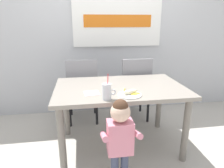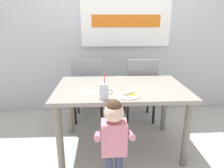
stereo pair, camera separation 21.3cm
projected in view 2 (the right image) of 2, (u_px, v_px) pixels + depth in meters
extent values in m
plane|color=#B7B2A8|center=(120.00, 146.00, 2.46)|extent=(24.00, 24.00, 0.00)
cube|color=silver|center=(115.00, 21.00, 3.14)|extent=(6.40, 0.12, 2.90)
cube|color=white|center=(126.00, 21.00, 3.07)|extent=(1.36, 0.04, 0.76)
cube|color=orange|center=(126.00, 21.00, 3.05)|extent=(1.04, 0.01, 0.18)
cube|color=gray|center=(121.00, 88.00, 2.24)|extent=(1.42, 0.90, 0.04)
cylinder|color=slate|center=(60.00, 138.00, 1.97)|extent=(0.07, 0.07, 0.72)
cylinder|color=slate|center=(186.00, 135.00, 2.03)|extent=(0.07, 0.07, 0.72)
cylinder|color=slate|center=(71.00, 107.00, 2.68)|extent=(0.07, 0.07, 0.72)
cylinder|color=slate|center=(164.00, 105.00, 2.74)|extent=(0.07, 0.07, 0.72)
cube|color=gray|center=(89.00, 91.00, 3.04)|extent=(0.44, 0.44, 0.06)
cube|color=gray|center=(87.00, 77.00, 2.77)|extent=(0.42, 0.05, 0.48)
cylinder|color=black|center=(102.00, 101.00, 3.30)|extent=(0.04, 0.04, 0.42)
cylinder|color=black|center=(78.00, 101.00, 3.28)|extent=(0.04, 0.04, 0.42)
cylinder|color=black|center=(102.00, 110.00, 2.94)|extent=(0.04, 0.04, 0.42)
cylinder|color=black|center=(75.00, 111.00, 2.92)|extent=(0.04, 0.04, 0.42)
cube|color=gray|center=(139.00, 91.00, 3.04)|extent=(0.44, 0.44, 0.06)
cube|color=gray|center=(142.00, 77.00, 2.77)|extent=(0.42, 0.05, 0.48)
cylinder|color=black|center=(148.00, 101.00, 3.30)|extent=(0.04, 0.04, 0.42)
cylinder|color=black|center=(125.00, 101.00, 3.28)|extent=(0.04, 0.04, 0.42)
cylinder|color=black|center=(154.00, 110.00, 2.94)|extent=(0.04, 0.04, 0.42)
cylinder|color=black|center=(128.00, 111.00, 2.92)|extent=(0.04, 0.04, 0.42)
cylinder|color=#3F4760|center=(109.00, 168.00, 1.84)|extent=(0.07, 0.07, 0.34)
cylinder|color=#3F4760|center=(119.00, 168.00, 1.84)|extent=(0.07, 0.07, 0.34)
cube|color=pink|center=(114.00, 137.00, 1.75)|extent=(0.22, 0.15, 0.30)
sphere|color=beige|center=(114.00, 112.00, 1.68)|extent=(0.17, 0.17, 0.17)
sphere|color=#472D1E|center=(114.00, 107.00, 1.66)|extent=(0.13, 0.13, 0.13)
cylinder|color=pink|center=(98.00, 136.00, 1.71)|extent=(0.05, 0.24, 0.13)
cylinder|color=pink|center=(131.00, 135.00, 1.73)|extent=(0.05, 0.24, 0.13)
cylinder|color=silver|center=(104.00, 91.00, 1.86)|extent=(0.08, 0.08, 0.15)
cylinder|color=beige|center=(104.00, 95.00, 1.87)|extent=(0.07, 0.07, 0.08)
torus|color=silver|center=(110.00, 92.00, 1.86)|extent=(0.06, 0.01, 0.06)
cylinder|color=#E5333F|center=(104.00, 85.00, 1.83)|extent=(0.01, 0.06, 0.22)
cylinder|color=white|center=(128.00, 95.00, 1.95)|extent=(0.23, 0.23, 0.01)
ellipsoid|color=#F4EAC6|center=(129.00, 92.00, 1.96)|extent=(0.17, 0.11, 0.04)
cube|color=yellow|center=(134.00, 95.00, 1.95)|extent=(0.10, 0.07, 0.01)
cube|color=yellow|center=(129.00, 93.00, 2.00)|extent=(0.10, 0.07, 0.01)
cylinder|color=yellow|center=(122.00, 90.00, 1.92)|extent=(0.03, 0.02, 0.03)
cube|color=silver|center=(91.00, 92.00, 2.05)|extent=(0.16, 0.16, 0.00)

